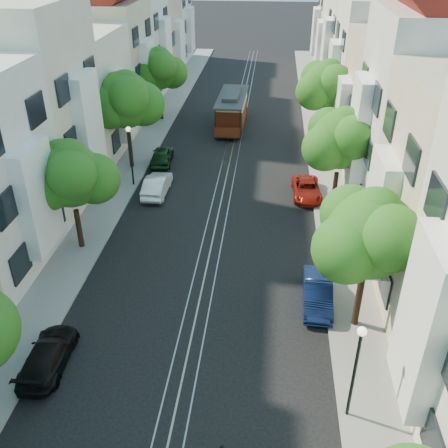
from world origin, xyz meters
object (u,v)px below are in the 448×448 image
(tree_w_c, at_px, (126,101))
(cable_car, at_px, (232,109))
(parked_car_e_far, at_px, (307,189))
(lamp_east, at_px, (357,360))
(tree_e_b, at_px, (371,236))
(parked_car_w_mid, at_px, (157,185))
(parked_car_w_near, at_px, (48,355))
(parked_car_w_far, at_px, (162,156))
(tree_e_c, at_px, (342,141))
(tree_w_d, at_px, (159,70))
(parked_car_e_mid, at_px, (318,293))
(tree_e_d, at_px, (327,86))
(lamp_west, at_px, (130,147))
(tree_w_b, at_px, (71,177))

(tree_w_c, bearing_deg, cable_car, 55.54)
(cable_car, xyz_separation_m, parked_car_e_far, (6.10, -13.13, -1.17))
(lamp_east, height_order, parked_car_e_far, lamp_east)
(tree_e_b, xyz_separation_m, parked_car_w_mid, (-11.66, 12.02, -4.09))
(parked_car_w_near, bearing_deg, parked_car_w_far, -93.51)
(tree_e_c, bearing_deg, tree_w_d, 131.99)
(tree_w_d, height_order, parked_car_w_near, tree_w_d)
(tree_e_c, height_order, tree_w_c, tree_w_c)
(tree_e_c, distance_m, parked_car_e_mid, 10.53)
(cable_car, xyz_separation_m, parked_car_w_near, (-5.01, -29.32, -1.15))
(lamp_east, bearing_deg, parked_car_w_far, 117.40)
(parked_car_w_near, xyz_separation_m, parked_car_w_mid, (1.11, 15.67, 0.08))
(cable_car, distance_m, parked_car_w_mid, 14.24)
(tree_e_c, relative_size, parked_car_w_far, 1.72)
(tree_e_d, height_order, parked_car_w_near, tree_e_d)
(lamp_east, height_order, parked_car_w_mid, lamp_east)
(tree_e_b, distance_m, parked_car_w_mid, 17.24)
(tree_e_c, bearing_deg, parked_car_w_mid, 174.99)
(parked_car_w_near, relative_size, parked_car_w_far, 1.03)
(tree_e_d, xyz_separation_m, tree_w_c, (-14.40, -6.00, 0.20))
(tree_w_d, height_order, cable_car, tree_w_d)
(tree_w_d, bearing_deg, tree_e_d, -19.15)
(lamp_west, distance_m, parked_car_e_far, 12.13)
(parked_car_e_mid, bearing_deg, lamp_east, -82.02)
(tree_w_d, bearing_deg, parked_car_w_mid, -79.64)
(lamp_west, distance_m, cable_car, 13.96)
(lamp_east, bearing_deg, tree_w_d, 112.80)
(tree_w_c, xyz_separation_m, parked_car_e_far, (12.74, -3.45, -4.53))
(parked_car_w_mid, bearing_deg, tree_e_c, 175.34)
(tree_e_b, relative_size, lamp_east, 1.61)
(tree_w_d, xyz_separation_m, parked_car_e_mid, (12.74, -25.61, -3.97))
(tree_w_c, relative_size, parked_car_e_mid, 1.87)
(tree_e_d, xyz_separation_m, lamp_east, (-0.96, -26.98, -2.02))
(parked_car_w_mid, bearing_deg, tree_e_d, -139.10)
(tree_w_d, height_order, lamp_west, tree_w_d)
(tree_e_b, xyz_separation_m, parked_car_w_near, (-12.77, -3.65, -4.17))
(lamp_east, height_order, parked_car_e_mid, lamp_east)
(tree_e_d, relative_size, tree_w_b, 1.09)
(tree_w_b, relative_size, tree_w_d, 0.96)
(tree_e_b, bearing_deg, parked_car_e_mid, 139.98)
(tree_e_d, bearing_deg, tree_w_d, 160.85)
(parked_car_w_mid, bearing_deg, lamp_east, 122.54)
(parked_car_w_mid, bearing_deg, lamp_west, -27.48)
(tree_e_d, relative_size, tree_w_d, 1.05)
(tree_e_c, distance_m, parked_car_w_near, 19.85)
(tree_w_b, bearing_deg, tree_e_c, 22.62)
(tree_e_c, bearing_deg, tree_w_b, -157.38)
(tree_w_c, relative_size, lamp_west, 1.71)
(tree_e_b, relative_size, tree_w_c, 0.94)
(lamp_west, height_order, parked_car_e_far, lamp_west)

